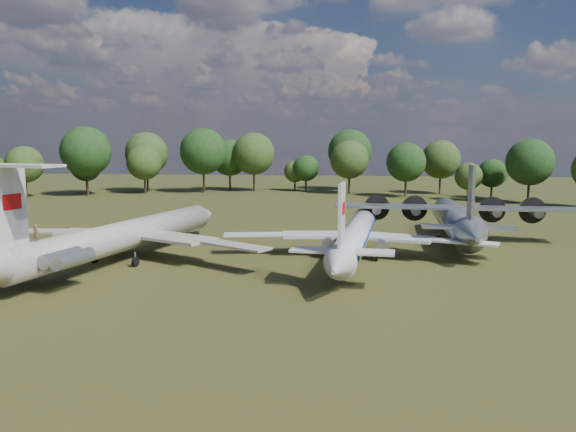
# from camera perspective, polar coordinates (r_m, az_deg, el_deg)

# --- Properties ---
(ground) EXTENTS (300.00, 300.00, 0.00)m
(ground) POSITION_cam_1_polar(r_m,az_deg,el_deg) (66.83, -10.73, -4.14)
(ground) COLOR #203712
(ground) RESTS_ON ground
(il62_airliner) EXTENTS (45.85, 53.70, 4.56)m
(il62_airliner) POSITION_cam_1_polar(r_m,az_deg,el_deg) (65.59, -16.32, -2.52)
(il62_airliner) COLOR #BBBBB6
(il62_airliner) RESTS_ON ground
(tu104_jet) EXTENTS (35.28, 44.56, 4.16)m
(tu104_jet) POSITION_cam_1_polar(r_m,az_deg,el_deg) (65.11, 6.87, -2.51)
(tu104_jet) COLOR silver
(tu104_jet) RESTS_ON ground
(an12_transport) EXTENTS (34.13, 37.69, 4.73)m
(an12_transport) POSITION_cam_1_polar(r_m,az_deg,el_deg) (77.92, 16.64, -0.87)
(an12_transport) COLOR #9C9FA3
(an12_transport) RESTS_ON ground
(person_on_il62) EXTENTS (0.63, 0.47, 1.55)m
(person_on_il62) POSITION_cam_1_polar(r_m,az_deg,el_deg) (55.50, -24.24, -1.53)
(person_on_il62) COLOR olive
(person_on_il62) RESTS_ON il62_airliner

